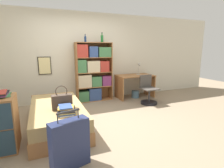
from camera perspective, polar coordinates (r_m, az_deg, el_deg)
name	(u,v)px	position (r m, az deg, el deg)	size (l,w,h in m)	color
ground_plane	(94,121)	(3.93, -5.88, -11.89)	(14.00, 14.00, 0.00)	gray
wall_back	(76,57)	(5.31, -11.58, 8.51)	(10.00, 0.09, 2.60)	beige
bed	(57,116)	(3.74, -17.44, -9.86)	(0.99, 1.98, 0.46)	#A36B3D
handbag	(62,101)	(3.36, -16.04, -5.48)	(0.36, 0.16, 0.44)	#47382D
book_stack_on_bed	(66,110)	(3.10, -14.74, -8.26)	(0.34, 0.38, 0.14)	gold
suitcase	(70,144)	(2.47, -13.63, -18.55)	(0.54, 0.32, 0.79)	navy
bookcase	(93,72)	(5.22, -6.35, 3.80)	(1.06, 0.36, 1.73)	#A36B3D
bottle_green	(85,39)	(5.15, -8.72, 14.30)	(0.06, 0.06, 0.22)	navy
bottle_brown	(102,39)	(5.23, -3.27, 14.60)	(0.07, 0.07, 0.28)	#1E6B2D
desk	(135,82)	(5.66, 7.47, 0.69)	(1.16, 0.68, 0.72)	#A36B3D
desk_lamp	(139,66)	(5.73, 8.93, 5.91)	(0.18, 0.13, 0.43)	#ADA89E
desk_chair	(148,95)	(5.13, 11.75, -3.41)	(0.47, 0.47, 0.81)	black
waste_bin	(135,94)	(5.68, 7.62, -3.32)	(0.24, 0.24, 0.22)	slate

